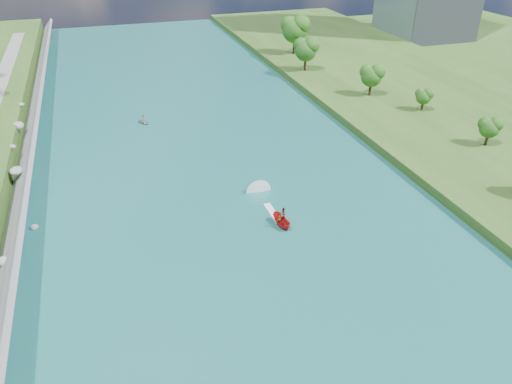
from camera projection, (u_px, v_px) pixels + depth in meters
name	position (u px, v px, depth m)	size (l,w,h in m)	color
ground	(271.00, 291.00, 51.83)	(260.00, 260.00, 0.00)	#2D5119
river_water	(222.00, 198.00, 68.27)	(55.00, 240.00, 0.10)	#175A55
riprap_bank	(15.00, 221.00, 60.04)	(4.73, 236.00, 4.22)	slate
trees_east	(375.00, 80.00, 94.78)	(15.55, 138.82, 11.17)	#2C5215
motorboat	(276.00, 213.00, 63.68)	(3.60, 18.64, 2.14)	red
raft	(144.00, 122.00, 91.08)	(2.84, 3.07, 1.63)	gray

